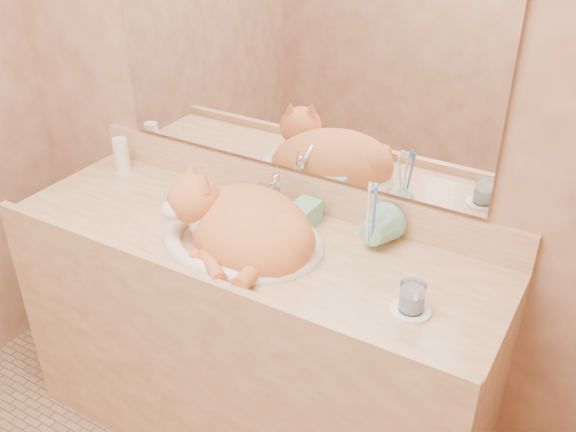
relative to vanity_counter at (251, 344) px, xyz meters
The scene contains 12 objects.
wall_back 0.87m from the vanity_counter, 90.00° to the left, with size 2.40×0.02×2.50m, color #8D5B40.
vanity_counter is the anchor object (origin of this frame).
mirror 1.00m from the vanity_counter, 90.00° to the left, with size 1.30×0.02×0.80m, color white.
sink_basin 0.50m from the vanity_counter, 96.87° to the right, with size 0.51×0.42×0.16m, color white, non-canonical shape.
faucet 0.53m from the vanity_counter, 90.79° to the left, with size 0.04×0.11×0.16m, color silver, non-canonical shape.
cat 0.50m from the vanity_counter, 83.18° to the right, with size 0.45×0.37×0.24m, color #C6632D, non-canonical shape.
soap_dispenser 0.53m from the vanity_counter, 43.32° to the left, with size 0.08×0.08×0.17m, color #76BE9B.
toothbrush_cup 0.61m from the vanity_counter, 18.68° to the left, with size 0.12×0.12×0.11m, color #76BE9B.
toothbrushes 0.68m from the vanity_counter, 18.68° to the left, with size 0.04×0.04×0.24m, color white, non-canonical shape.
saucer 0.71m from the vanity_counter, ahead, with size 0.11×0.11×0.01m, color white.
water_glass 0.74m from the vanity_counter, ahead, with size 0.07×0.07×0.08m, color white.
lotion_bottle 0.84m from the vanity_counter, 165.79° to the left, with size 0.05×0.05×0.13m, color white.
Camera 1 is at (0.95, -0.65, 1.92)m, focal length 40.00 mm.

